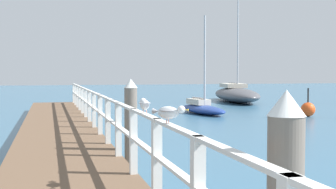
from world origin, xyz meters
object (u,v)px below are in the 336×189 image
at_px(seagull_background, 145,104).
at_px(channel_buoy, 308,109).
at_px(boat_3, 202,108).
at_px(dock_piling_far, 131,124).
at_px(boat_0, 236,94).
at_px(seagull_foreground, 169,112).

relative_size(seagull_background, channel_buoy, 0.34).
bearing_deg(boat_3, seagull_background, 60.97).
xyz_separation_m(dock_piling_far, boat_0, (11.70, 20.75, -0.44)).
xyz_separation_m(boat_0, channel_buoy, (-1.14, -11.21, -0.22)).
relative_size(dock_piling_far, boat_3, 0.39).
distance_m(dock_piling_far, seagull_background, 3.30).
height_order(dock_piling_far, seagull_background, dock_piling_far).
xyz_separation_m(dock_piling_far, boat_3, (6.06, 12.36, -0.71)).
xyz_separation_m(seagull_foreground, channel_buoy, (10.93, 14.07, -1.33)).
relative_size(seagull_foreground, boat_0, 0.03).
bearing_deg(seagull_background, boat_0, 67.70).
height_order(seagull_background, boat_0, boat_0).
relative_size(dock_piling_far, seagull_background, 4.23).
bearing_deg(boat_0, dock_piling_far, 71.38).
height_order(seagull_foreground, boat_3, boat_3).
height_order(seagull_background, channel_buoy, seagull_background).
bearing_deg(seagull_foreground, channel_buoy, -172.39).
bearing_deg(channel_buoy, seagull_background, -130.63).
relative_size(dock_piling_far, boat_0, 0.18).
distance_m(seagull_foreground, boat_0, 28.04).
bearing_deg(seagull_foreground, boat_3, -155.40).
bearing_deg(seagull_background, dock_piling_far, 87.71).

